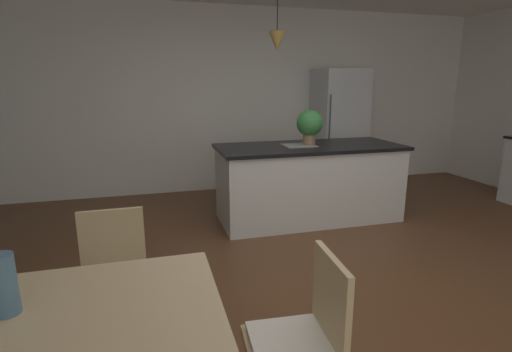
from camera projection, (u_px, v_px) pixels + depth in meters
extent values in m
cube|color=brown|center=(322.00, 291.00, 3.08)|extent=(10.00, 8.40, 0.04)
cube|color=white|center=(233.00, 101.00, 5.81)|extent=(10.00, 0.12, 2.70)
cylinder|color=#D1B284|center=(194.00, 330.00, 1.98)|extent=(0.06, 0.06, 0.74)
cube|color=tan|center=(291.00, 350.00, 1.74)|extent=(0.43, 0.43, 0.04)
cube|color=white|center=(291.00, 343.00, 1.73)|extent=(0.39, 0.39, 0.03)
cube|color=tan|center=(331.00, 300.00, 1.72)|extent=(0.06, 0.38, 0.42)
cube|color=tan|center=(114.00, 291.00, 2.23)|extent=(0.41, 0.41, 0.04)
cube|color=white|center=(114.00, 285.00, 2.23)|extent=(0.37, 0.37, 0.03)
cube|color=tan|center=(113.00, 242.00, 2.35)|extent=(0.38, 0.04, 0.42)
cylinder|color=tan|center=(147.00, 337.00, 2.17)|extent=(0.04, 0.04, 0.41)
cylinder|color=tan|center=(82.00, 349.00, 2.08)|extent=(0.04, 0.04, 0.41)
cylinder|color=tan|center=(146.00, 305.00, 2.49)|extent=(0.04, 0.04, 0.41)
cylinder|color=tan|center=(90.00, 314.00, 2.40)|extent=(0.04, 0.04, 0.41)
cylinder|color=tan|center=(5.00, 325.00, 2.29)|extent=(0.04, 0.04, 0.41)
cube|color=silver|center=(309.00, 183.00, 4.60)|extent=(2.11, 0.85, 0.88)
cube|color=black|center=(310.00, 147.00, 4.50)|extent=(2.17, 0.91, 0.04)
cube|color=gray|center=(299.00, 145.00, 4.45)|extent=(0.36, 0.30, 0.01)
cube|color=silver|center=(338.00, 130.00, 5.95)|extent=(0.72, 0.64, 1.81)
cylinder|color=#4C4C4C|center=(329.00, 133.00, 5.55)|extent=(0.02, 0.02, 1.09)
cylinder|color=black|center=(277.00, 3.00, 4.02)|extent=(0.01, 0.01, 0.56)
cone|color=olive|center=(277.00, 42.00, 4.11)|extent=(0.18, 0.18, 0.20)
cylinder|color=#8C664C|center=(309.00, 140.00, 4.47)|extent=(0.14, 0.14, 0.13)
sphere|color=#387F3D|center=(310.00, 123.00, 4.43)|extent=(0.30, 0.30, 0.30)
cylinder|color=slate|center=(4.00, 285.00, 1.43)|extent=(0.09, 0.09, 0.24)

